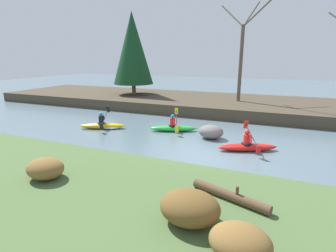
# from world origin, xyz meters

# --- Properties ---
(ground_plane) EXTENTS (90.00, 90.00, 0.00)m
(ground_plane) POSITION_xyz_m (0.00, 0.00, 0.00)
(ground_plane) COLOR slate
(riverbank_near) EXTENTS (44.00, 6.09, 0.69)m
(riverbank_near) POSITION_xyz_m (0.00, -5.77, 0.35)
(riverbank_near) COLOR #4C6638
(riverbank_near) RESTS_ON ground
(riverbank_far) EXTENTS (44.00, 8.49, 0.81)m
(riverbank_far) POSITION_xyz_m (0.00, 10.91, 0.41)
(riverbank_far) COLOR #473D2D
(riverbank_far) RESTS_ON ground
(conifer_tree_far_left) EXTENTS (3.63, 3.63, 7.29)m
(conifer_tree_far_left) POSITION_xyz_m (-9.63, 10.70, 4.94)
(conifer_tree_far_left) COLOR brown
(conifer_tree_far_left) RESTS_ON riverbank_far
(bare_tree_upstream) EXTENTS (4.18, 4.13, 7.64)m
(bare_tree_upstream) POSITION_xyz_m (-0.02, 10.63, 4.41)
(bare_tree_upstream) COLOR brown
(bare_tree_upstream) RESTS_ON riverbank_far
(shrub_clump_nearest) EXTENTS (1.15, 0.95, 0.62)m
(shrub_clump_nearest) POSITION_xyz_m (-3.34, -5.46, 1.00)
(shrub_clump_nearest) COLOR brown
(shrub_clump_nearest) RESTS_ON riverbank_near
(shrub_clump_second) EXTENTS (1.33, 1.11, 0.72)m
(shrub_clump_second) POSITION_xyz_m (1.29, -5.86, 1.05)
(shrub_clump_second) COLOR brown
(shrub_clump_second) RESTS_ON riverbank_near
(shrub_clump_third) EXTENTS (1.13, 0.94, 0.61)m
(shrub_clump_third) POSITION_xyz_m (2.44, -6.49, 1.00)
(shrub_clump_third) COLOR brown
(shrub_clump_third) RESTS_ON riverbank_near
(kayaker_lead) EXTENTS (2.71, 1.96, 1.20)m
(kayaker_lead) POSITION_xyz_m (1.76, 1.31, 0.22)
(kayaker_lead) COLOR red
(kayaker_lead) RESTS_ON ground
(kayaker_middle) EXTENTS (2.73, 1.99, 1.20)m
(kayaker_middle) POSITION_xyz_m (-2.60, 3.06, 0.22)
(kayaker_middle) COLOR green
(kayaker_middle) RESTS_ON ground
(kayaker_trailing) EXTENTS (2.72, 1.97, 1.20)m
(kayaker_trailing) POSITION_xyz_m (-6.68, 1.96, 0.20)
(kayaker_trailing) COLOR yellow
(kayaker_trailing) RESTS_ON ground
(boulder_midstream) EXTENTS (1.30, 1.02, 0.73)m
(boulder_midstream) POSITION_xyz_m (-0.26, 2.50, 0.37)
(boulder_midstream) COLOR slate
(boulder_midstream) RESTS_ON ground
(driftwood_log) EXTENTS (2.06, 0.91, 0.44)m
(driftwood_log) POSITION_xyz_m (1.93, -4.58, 0.81)
(driftwood_log) COLOR brown
(driftwood_log) RESTS_ON riverbank_near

